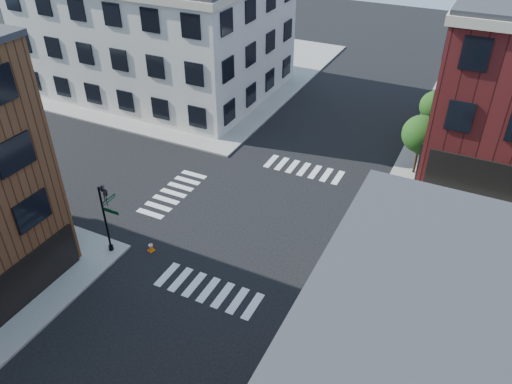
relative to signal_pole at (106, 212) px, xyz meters
The scene contains 8 objects.
ground 9.90m from the signal_pole, 44.81° to the left, with size 120.00×120.00×0.00m, color black.
sidewalk_nw 31.27m from the signal_pole, 117.29° to the left, with size 30.00×30.00×0.15m, color gray.
building_nw 25.92m from the signal_pole, 118.43° to the left, with size 22.00×16.00×11.00m, color beige.
tree_near 21.94m from the signal_pole, 49.38° to the left, with size 2.69×2.69×4.49m.
tree_far 26.78m from the signal_pole, 57.77° to the left, with size 2.43×2.43×4.07m.
signal_pole is the anchor object (origin of this frame).
box_truck 17.24m from the signal_pole, 12.70° to the left, with size 7.98×2.55×3.59m.
traffic_cone 3.38m from the signal_pole, 26.08° to the left, with size 0.44×0.44×0.65m.
Camera 1 is at (10.92, -23.31, 19.57)m, focal length 35.00 mm.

